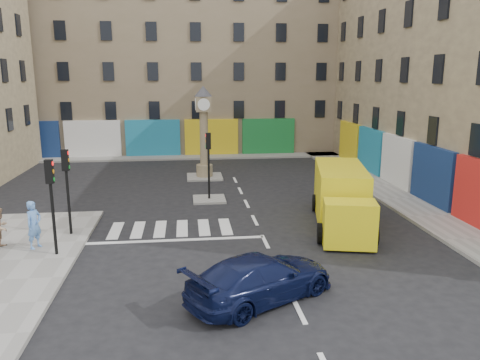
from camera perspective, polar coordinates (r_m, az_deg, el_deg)
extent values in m
plane|color=black|center=(19.08, 3.59, -8.54)|extent=(120.00, 120.00, 0.00)
cube|color=gray|center=(30.74, 16.36, -0.68)|extent=(2.60, 30.00, 0.15)
cube|color=gray|center=(40.28, -7.68, 2.79)|extent=(32.00, 2.40, 0.15)
cube|color=gray|center=(26.42, -3.77, -2.36)|extent=(1.80, 1.80, 0.12)
cube|color=gray|center=(32.25, -4.33, 0.39)|extent=(2.40, 2.40, 0.12)
cube|color=#7F6D54|center=(45.53, -7.90, 14.56)|extent=(32.00, 10.00, 17.00)
cylinder|color=black|center=(19.16, -21.77, -4.46)|extent=(0.12, 0.12, 2.80)
cube|color=black|center=(18.73, -22.23, 0.96)|extent=(0.28, 0.22, 0.90)
cylinder|color=black|center=(21.39, -20.16, -2.59)|extent=(0.12, 0.12, 2.80)
cube|color=black|center=(21.01, -20.54, 2.28)|extent=(0.28, 0.22, 0.90)
cylinder|color=black|center=(26.08, -3.82, 0.74)|extent=(0.12, 0.12, 2.80)
cube|color=black|center=(25.76, -3.88, 4.77)|extent=(0.28, 0.22, 0.90)
cylinder|color=tan|center=(32.15, -4.35, 1.19)|extent=(1.10, 1.10, 0.80)
cylinder|color=tan|center=(31.79, -4.41, 5.08)|extent=(0.56, 0.56, 3.60)
cube|color=tan|center=(31.57, -4.48, 9.22)|extent=(1.00, 1.00, 1.00)
cylinder|color=white|center=(31.05, -4.45, 9.16)|extent=(0.80, 0.06, 0.80)
cone|color=#333338|center=(31.53, -4.51, 10.76)|extent=(1.20, 1.20, 0.70)
imported|color=black|center=(14.87, 2.58, -11.84)|extent=(5.36, 4.32, 1.46)
cube|color=yellow|center=(23.11, 12.09, -1.46)|extent=(3.30, 5.60, 2.51)
cube|color=yellow|center=(19.44, 13.19, -5.21)|extent=(2.32, 1.74, 1.86)
cube|color=black|center=(19.26, 13.27, -4.02)|extent=(2.03, 1.37, 0.76)
cylinder|color=black|center=(19.93, 9.82, -6.43)|extent=(0.46, 0.91, 0.87)
cylinder|color=black|center=(20.20, 16.05, -6.49)|extent=(0.46, 0.91, 0.87)
cylinder|color=black|center=(24.52, 9.15, -2.77)|extent=(0.46, 0.91, 0.87)
cylinder|color=black|center=(24.74, 14.22, -2.87)|extent=(0.46, 0.91, 0.87)
imported|color=#5989CD|center=(20.29, -23.81, -5.00)|extent=(0.74, 0.84, 1.93)
imported|color=tan|center=(20.94, -27.18, -5.17)|extent=(0.75, 0.90, 1.66)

